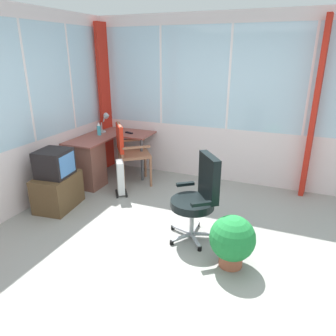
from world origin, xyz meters
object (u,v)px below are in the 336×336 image
(tv_on_stand, at_px, (57,182))
(space_heater, at_px, (120,177))
(desk, at_px, (90,161))
(wooden_armchair, at_px, (126,146))
(desk_lamp, at_px, (106,119))
(potted_plant, at_px, (232,240))
(tv_remote, at_px, (129,133))
(spray_bottle, at_px, (99,129))
(office_chair, at_px, (199,194))

(tv_on_stand, distance_m, space_heater, 0.92)
(desk, height_order, wooden_armchair, wooden_armchair)
(desk_lamp, xyz_separation_m, tv_on_stand, (-1.49, -0.11, -0.59))
(desk, relative_size, potted_plant, 2.37)
(desk, xyz_separation_m, space_heater, (-0.13, -0.64, -0.14))
(tv_remote, bearing_deg, spray_bottle, 143.91)
(desk_lamp, xyz_separation_m, office_chair, (-1.47, -2.15, -0.40))
(spray_bottle, height_order, office_chair, office_chair)
(tv_remote, bearing_deg, desk_lamp, 111.99)
(potted_plant, bearing_deg, office_chair, 50.35)
(spray_bottle, bearing_deg, space_heater, -127.18)
(wooden_armchair, height_order, tv_on_stand, wooden_armchair)
(wooden_armchair, relative_size, potted_plant, 1.83)
(tv_remote, bearing_deg, office_chair, -112.31)
(space_heater, distance_m, potted_plant, 2.21)
(spray_bottle, bearing_deg, tv_remote, -54.77)
(tv_on_stand, height_order, potted_plant, tv_on_stand)
(desk_lamp, height_order, tv_on_stand, desk_lamp)
(tv_remote, xyz_separation_m, tv_on_stand, (-1.51, 0.31, -0.38))
(spray_bottle, bearing_deg, potted_plant, -121.57)
(desk_lamp, xyz_separation_m, tv_remote, (0.02, -0.43, -0.20))
(desk, bearing_deg, spray_bottle, 6.02)
(office_chair, bearing_deg, spray_bottle, 60.43)
(desk, height_order, tv_on_stand, tv_on_stand)
(spray_bottle, distance_m, wooden_armchair, 0.62)
(tv_on_stand, distance_m, potted_plant, 2.53)
(spray_bottle, height_order, potted_plant, spray_bottle)
(spray_bottle, xyz_separation_m, wooden_armchair, (-0.12, -0.57, -0.20))
(office_chair, bearing_deg, tv_remote, 49.01)
(tv_remote, distance_m, potted_plant, 2.93)
(wooden_armchair, xyz_separation_m, office_chair, (-1.08, -1.56, -0.09))
(desk, distance_m, tv_remote, 0.84)
(desk_lamp, height_order, spray_bottle, desk_lamp)
(office_chair, height_order, tv_on_stand, office_chair)
(desk, bearing_deg, tv_on_stand, -176.17)
(wooden_armchair, height_order, space_heater, wooden_armchair)
(spray_bottle, height_order, tv_on_stand, spray_bottle)
(office_chair, bearing_deg, desk_lamp, 55.58)
(spray_bottle, relative_size, wooden_armchair, 0.21)
(tv_remote, xyz_separation_m, spray_bottle, (-0.29, 0.41, 0.09))
(space_heater, bearing_deg, desk_lamp, 41.81)
(tv_remote, height_order, potted_plant, tv_remote)
(tv_remote, distance_m, spray_bottle, 0.51)
(tv_remote, xyz_separation_m, space_heater, (-0.80, -0.27, -0.48))
(desk, distance_m, space_heater, 0.66)
(desk_lamp, height_order, tv_remote, desk_lamp)
(desk_lamp, distance_m, space_heater, 1.25)
(tv_remote, distance_m, office_chair, 2.29)
(tv_on_stand, bearing_deg, tv_remote, -11.62)
(desk, height_order, spray_bottle, spray_bottle)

